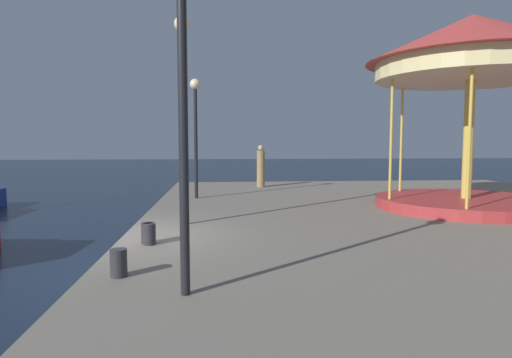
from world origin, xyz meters
The scene contains 10 objects.
ground_plane centered at (0.00, 0.00, 0.00)m, with size 120.00×120.00×0.00m, color #162338.
quay_dock centered at (7.72, 0.00, 0.40)m, with size 15.44×23.91×0.80m, color gray.
carousel centered at (9.11, 3.00, 4.89)m, with size 5.86×5.86×5.48m.
lamp_post_near_edge centered at (1.54, -3.59, 3.55)m, with size 0.36×0.36×3.98m.
lamp_post_mid_promenade centered at (1.17, 1.20, 4.01)m, with size 0.36×0.36×4.75m.
lamp_post_far_end centered at (1.20, 5.98, 3.58)m, with size 0.36×0.36×4.03m.
bollard_center centered at (0.54, -2.76, 1.00)m, with size 0.24×0.24×0.40m, color #2D2D33.
bollard_north centered at (0.62, -0.70, 1.00)m, with size 0.24×0.24×0.40m, color #2D2D33.
bollard_south centered at (0.66, -0.80, 1.00)m, with size 0.24×0.24×0.40m, color #2D2D33.
person_mid_promenade centered at (3.75, 9.51, 1.64)m, with size 0.34×0.34×1.79m.
Camera 1 is at (1.98, -9.05, 2.73)m, focal length 30.77 mm.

